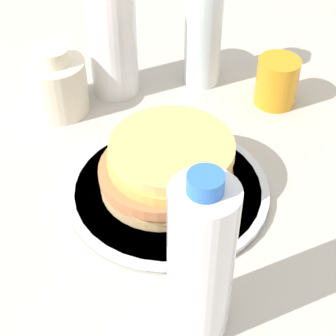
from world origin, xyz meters
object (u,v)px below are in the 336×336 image
object	(u,v)px
pancake_stack	(167,167)
water_bottle_near	(203,34)
water_bottle_mid	(112,33)
water_bottle_far	(201,263)
juice_glass	(277,82)
plate	(168,190)
cream_jug	(57,84)

from	to	relation	value
pancake_stack	water_bottle_near	bearing A→B (deg)	171.03
water_bottle_near	water_bottle_mid	distance (m)	0.15
water_bottle_near	water_bottle_far	bearing A→B (deg)	-0.08
juice_glass	water_bottle_mid	distance (m)	0.27
pancake_stack	water_bottle_mid	world-z (taller)	water_bottle_mid
plate	pancake_stack	world-z (taller)	pancake_stack
pancake_stack	water_bottle_mid	xyz separation A→B (m)	(-0.24, -0.10, 0.06)
plate	pancake_stack	xyz separation A→B (m)	(-0.00, -0.00, 0.04)
juice_glass	water_bottle_mid	bearing A→B (deg)	-94.65
juice_glass	water_bottle_far	size ratio (longest dim) A/B	0.35
plate	water_bottle_mid	xyz separation A→B (m)	(-0.24, -0.10, 0.10)
plate	juice_glass	bearing A→B (deg)	143.66
pancake_stack	water_bottle_near	xyz separation A→B (m)	(-0.27, 0.04, 0.04)
juice_glass	water_bottle_far	xyz separation A→B (m)	(0.42, -0.12, 0.06)
juice_glass	water_bottle_far	world-z (taller)	water_bottle_far
water_bottle_mid	pancake_stack	bearing A→B (deg)	22.30
pancake_stack	cream_jug	world-z (taller)	cream_jug
plate	water_bottle_far	world-z (taller)	water_bottle_far
plate	juice_glass	distance (m)	0.28
water_bottle_near	plate	bearing A→B (deg)	-8.77
water_bottle_mid	cream_jug	bearing A→B (deg)	-54.83
cream_jug	water_bottle_mid	bearing A→B (deg)	125.17
plate	pancake_stack	size ratio (longest dim) A/B	1.55
plate	cream_jug	world-z (taller)	cream_jug
water_bottle_far	water_bottle_mid	bearing A→B (deg)	-162.13
cream_jug	water_bottle_far	xyz separation A→B (m)	(0.38, 0.22, 0.06)
pancake_stack	water_bottle_mid	bearing A→B (deg)	-157.70
water_bottle_mid	water_bottle_far	bearing A→B (deg)	17.87
water_bottle_near	water_bottle_far	distance (m)	0.47
plate	cream_jug	bearing A→B (deg)	-135.04
plate	pancake_stack	bearing A→B (deg)	-152.51
pancake_stack	water_bottle_mid	size ratio (longest dim) A/B	0.78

